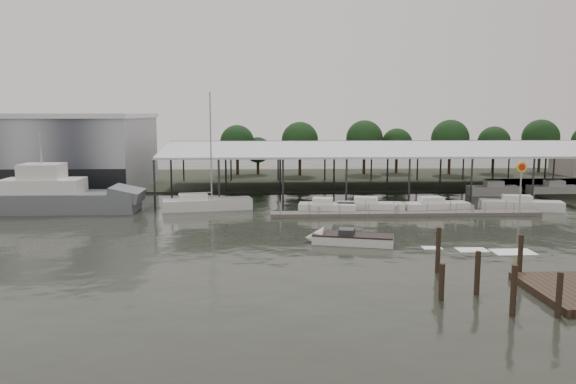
{
  "coord_description": "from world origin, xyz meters",
  "views": [
    {
      "loc": [
        0.43,
        -46.68,
        10.52
      ],
      "look_at": [
        2.81,
        10.3,
        2.5
      ],
      "focal_mm": 35.0,
      "sensor_mm": 36.0,
      "label": 1
    }
  ],
  "objects_px": {
    "grey_trawler": "(55,197)",
    "speedboat_underway": "(346,239)",
    "white_sailboat": "(206,204)",
    "shell_fuel_sign": "(521,177)"
  },
  "relations": [
    {
      "from": "white_sailboat",
      "to": "speedboat_underway",
      "type": "height_order",
      "value": "white_sailboat"
    },
    {
      "from": "shell_fuel_sign",
      "to": "speedboat_underway",
      "type": "height_order",
      "value": "shell_fuel_sign"
    },
    {
      "from": "grey_trawler",
      "to": "shell_fuel_sign",
      "type": "bearing_deg",
      "value": -4.91
    },
    {
      "from": "white_sailboat",
      "to": "speedboat_underway",
      "type": "xyz_separation_m",
      "value": [
        13.02,
        -16.83,
        -0.26
      ]
    },
    {
      "from": "speedboat_underway",
      "to": "grey_trawler",
      "type": "bearing_deg",
      "value": -14.03
    },
    {
      "from": "speedboat_underway",
      "to": "white_sailboat",
      "type": "bearing_deg",
      "value": -37.16
    },
    {
      "from": "shell_fuel_sign",
      "to": "speedboat_underway",
      "type": "xyz_separation_m",
      "value": [
        -20.03,
        -12.34,
        -3.53
      ]
    },
    {
      "from": "white_sailboat",
      "to": "speedboat_underway",
      "type": "bearing_deg",
      "value": -63.18
    },
    {
      "from": "grey_trawler",
      "to": "white_sailboat",
      "type": "xyz_separation_m",
      "value": [
        16.07,
        0.61,
        -0.93
      ]
    },
    {
      "from": "grey_trawler",
      "to": "speedboat_underway",
      "type": "bearing_deg",
      "value": -29.54
    }
  ]
}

